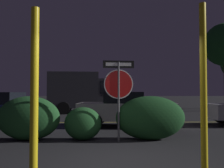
# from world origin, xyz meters

# --- Properties ---
(ground_plane) EXTENTS (260.00, 260.00, 0.00)m
(ground_plane) POSITION_xyz_m (0.00, 0.00, 0.00)
(ground_plane) COLOR black
(road_center_stripe) EXTENTS (35.78, 0.12, 0.01)m
(road_center_stripe) POSITION_xyz_m (0.00, 7.16, 0.00)
(road_center_stripe) COLOR gold
(road_center_stripe) RESTS_ON ground_plane
(stop_sign) EXTENTS (0.92, 0.10, 2.38)m
(stop_sign) POSITION_xyz_m (0.14, 2.28, 1.68)
(stop_sign) COLOR #4C4C51
(stop_sign) RESTS_ON ground_plane
(yellow_pole_left) EXTENTS (0.14, 0.14, 2.96)m
(yellow_pole_left) POSITION_xyz_m (-1.51, -0.56, 1.48)
(yellow_pole_left) COLOR yellow
(yellow_pole_left) RESTS_ON ground_plane
(yellow_pole_right) EXTENTS (0.12, 0.12, 3.10)m
(yellow_pole_right) POSITION_xyz_m (1.57, -0.46, 1.55)
(yellow_pole_right) COLOR yellow
(yellow_pole_right) RESTS_ON ground_plane
(hedge_bush_1) EXTENTS (1.89, 0.92, 1.33)m
(hedge_bush_1) POSITION_xyz_m (-2.57, 2.56, 0.66)
(hedge_bush_1) COLOR #1E4C23
(hedge_bush_1) RESTS_ON ground_plane
(hedge_bush_2) EXTENTS (1.12, 0.79, 1.00)m
(hedge_bush_2) POSITION_xyz_m (-0.93, 2.54, 0.50)
(hedge_bush_2) COLOR #1E4C23
(hedge_bush_2) RESTS_ON ground_plane
(hedge_bush_3) EXTENTS (2.11, 0.92, 1.33)m
(hedge_bush_3) POSITION_xyz_m (1.12, 2.54, 0.66)
(hedge_bush_3) COLOR #19421E
(hedge_bush_3) RESTS_ON ground_plane
(passing_car_2) EXTENTS (4.28, 2.16, 1.47)m
(passing_car_2) POSITION_xyz_m (0.64, 5.68, 0.74)
(passing_car_2) COLOR silver
(passing_car_2) RESTS_ON ground_plane
(delivery_truck) EXTENTS (5.74, 2.82, 2.90)m
(delivery_truck) POSITION_xyz_m (-1.44, 13.13, 1.58)
(delivery_truck) COLOR #2D2D33
(delivery_truck) RESTS_ON ground_plane
(street_lamp) EXTENTS (0.46, 0.46, 7.30)m
(street_lamp) POSITION_xyz_m (-5.49, 13.03, 4.70)
(street_lamp) COLOR #4C4C51
(street_lamp) RESTS_ON ground_plane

